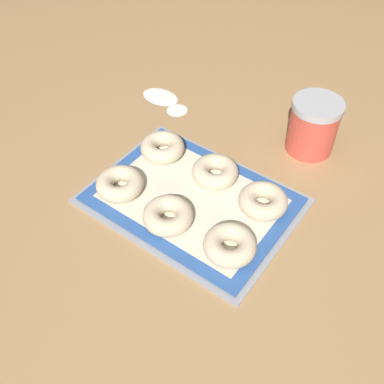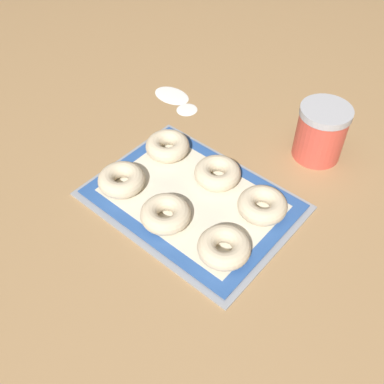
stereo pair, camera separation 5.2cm
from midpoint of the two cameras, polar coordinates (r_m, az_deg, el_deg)
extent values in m
plane|color=#A87F51|center=(0.97, 2.51, -0.75)|extent=(2.80, 2.80, 0.00)
cube|color=#93969B|center=(0.96, 1.54, -1.08)|extent=(0.43, 0.32, 0.01)
cube|color=#2D569E|center=(0.96, 1.54, -0.87)|extent=(0.40, 0.29, 0.00)
cube|color=beige|center=(0.96, 1.54, -0.86)|extent=(0.35, 0.24, 0.00)
torus|color=beige|center=(0.98, -7.44, 1.50)|extent=(0.10, 0.10, 0.04)
torus|color=beige|center=(0.90, -1.74, -2.87)|extent=(0.10, 0.10, 0.04)
torus|color=beige|center=(0.86, 5.83, -7.05)|extent=(0.10, 0.10, 0.04)
torus|color=beige|center=(1.05, -1.71, 5.82)|extent=(0.10, 0.10, 0.04)
torus|color=beige|center=(0.99, 4.78, 2.34)|extent=(0.10, 0.10, 0.04)
torus|color=beige|center=(0.93, 10.49, -1.71)|extent=(0.10, 0.10, 0.04)
cylinder|color=#DB4C3D|center=(1.08, 17.29, 6.87)|extent=(0.11, 0.11, 0.12)
cylinder|color=#B2B2B7|center=(1.04, 18.08, 9.63)|extent=(0.12, 0.12, 0.02)
ellipsoid|color=white|center=(1.26, -1.39, 12.17)|extent=(0.11, 0.07, 0.00)
ellipsoid|color=white|center=(1.21, 0.60, 10.42)|extent=(0.05, 0.06, 0.00)
camera|label=1|loc=(0.03, -88.43, 1.67)|focal=42.00mm
camera|label=2|loc=(0.03, 91.57, -1.67)|focal=42.00mm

